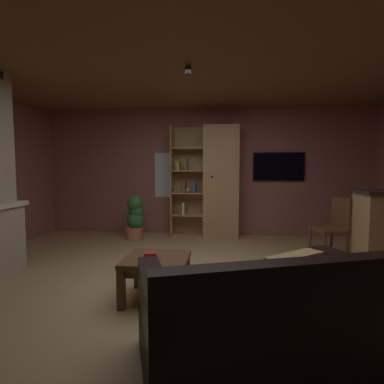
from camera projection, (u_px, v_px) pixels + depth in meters
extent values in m
cube|color=tan|center=(188.00, 286.00, 3.50)|extent=(6.56, 5.55, 0.02)
cube|color=#9E5B56|center=(205.00, 171.00, 6.17)|extent=(6.68, 0.06, 2.57)
cube|color=brown|center=(188.00, 55.00, 3.29)|extent=(6.56, 5.55, 0.02)
cube|color=white|center=(171.00, 175.00, 6.22)|extent=(0.65, 0.01, 0.90)
cube|color=tan|center=(221.00, 182.00, 5.87)|extent=(0.68, 0.38, 2.16)
cube|color=tan|center=(189.00, 181.00, 6.12)|extent=(0.63, 0.02, 2.16)
cube|color=tan|center=(172.00, 182.00, 5.98)|extent=(0.02, 0.38, 2.16)
sphere|color=black|center=(212.00, 177.00, 5.68)|extent=(0.04, 0.04, 0.04)
cube|color=tan|center=(188.00, 236.00, 6.03)|extent=(0.63, 0.38, 0.02)
cube|color=tan|center=(188.00, 215.00, 6.00)|extent=(0.63, 0.38, 0.02)
cube|color=tan|center=(188.00, 193.00, 5.96)|extent=(0.63, 0.38, 0.02)
cube|color=tan|center=(188.00, 171.00, 5.93)|extent=(0.63, 0.38, 0.02)
cube|color=tan|center=(188.00, 149.00, 5.90)|extent=(0.63, 0.38, 0.02)
cube|color=#2D4C8C|center=(195.00, 187.00, 5.88)|extent=(0.05, 0.23, 0.22)
cube|color=brown|center=(185.00, 187.00, 5.90)|extent=(0.04, 0.23, 0.23)
cube|color=brown|center=(181.00, 209.00, 5.95)|extent=(0.04, 0.23, 0.20)
cube|color=#387247|center=(187.00, 165.00, 5.87)|extent=(0.04, 0.23, 0.23)
cube|color=beige|center=(184.00, 209.00, 5.94)|extent=(0.05, 0.23, 0.23)
cube|color=gold|center=(179.00, 166.00, 5.89)|extent=(0.05, 0.23, 0.16)
sphere|color=beige|center=(188.00, 190.00, 5.96)|extent=(0.10, 0.10, 0.10)
cube|color=black|center=(263.00, 334.00, 2.09)|extent=(1.86, 1.41, 0.42)
cube|color=black|center=(296.00, 298.00, 1.68)|extent=(1.60, 0.68, 0.42)
cube|color=black|center=(356.00, 305.00, 2.25)|extent=(0.45, 0.91, 0.67)
cube|color=black|center=(154.00, 329.00, 1.91)|extent=(0.45, 0.91, 0.67)
cube|color=#AD3D2D|center=(320.00, 290.00, 2.10)|extent=(0.45, 0.29, 0.35)
cube|color=brown|center=(311.00, 301.00, 1.88)|extent=(0.48, 0.38, 0.39)
cube|color=tan|center=(294.00, 283.00, 2.16)|extent=(0.46, 0.41, 0.41)
cube|color=brown|center=(156.00, 260.00, 3.10)|extent=(0.64, 0.62, 0.05)
cube|color=brown|center=(157.00, 266.00, 3.11)|extent=(0.58, 0.56, 0.08)
cube|color=brown|center=(121.00, 290.00, 2.88)|extent=(0.07, 0.07, 0.39)
cube|color=brown|center=(180.00, 292.00, 2.82)|extent=(0.07, 0.07, 0.39)
cube|color=brown|center=(138.00, 271.00, 3.42)|extent=(0.07, 0.07, 0.39)
cube|color=brown|center=(187.00, 273.00, 3.36)|extent=(0.07, 0.07, 0.39)
cube|color=#B22D2D|center=(150.00, 254.00, 3.17)|extent=(0.14, 0.12, 0.03)
cube|color=brown|center=(329.00, 229.00, 4.41)|extent=(0.53, 0.53, 0.04)
cube|color=brown|center=(341.00, 213.00, 4.42)|extent=(0.16, 0.39, 0.44)
cylinder|color=brown|center=(310.00, 243.00, 4.57)|extent=(0.04, 0.04, 0.46)
cylinder|color=brown|center=(325.00, 249.00, 4.21)|extent=(0.04, 0.04, 0.46)
cylinder|color=brown|center=(331.00, 242.00, 4.63)|extent=(0.04, 0.04, 0.46)
cylinder|color=brown|center=(348.00, 248.00, 4.28)|extent=(0.04, 0.04, 0.46)
cylinder|color=#B77051|center=(134.00, 233.00, 5.81)|extent=(0.33, 0.33, 0.22)
sphere|color=#2D6B33|center=(136.00, 220.00, 5.82)|extent=(0.34, 0.34, 0.34)
sphere|color=#2D6B33|center=(136.00, 211.00, 5.81)|extent=(0.30, 0.30, 0.30)
sphere|color=#2D6B33|center=(135.00, 203.00, 5.74)|extent=(0.29, 0.29, 0.29)
cube|color=black|center=(278.00, 167.00, 5.94)|extent=(0.98, 0.05, 0.55)
cube|color=black|center=(279.00, 167.00, 5.92)|extent=(0.94, 0.01, 0.51)
cylinder|color=black|center=(0.00, 75.00, 3.76)|extent=(0.07, 0.07, 0.09)
cylinder|color=black|center=(188.00, 70.00, 3.56)|extent=(0.07, 0.07, 0.09)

